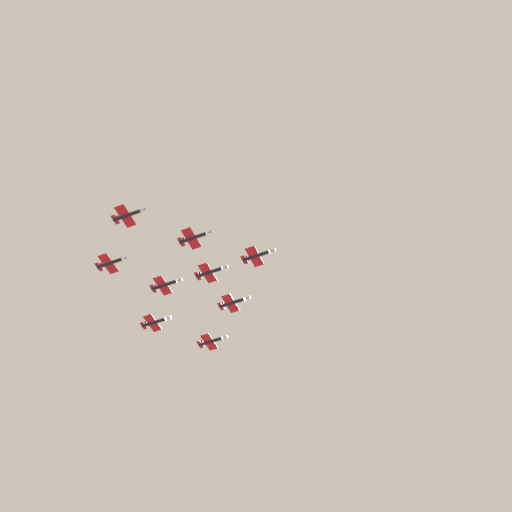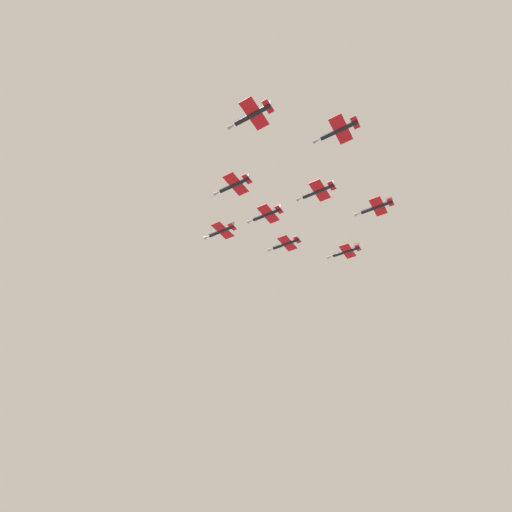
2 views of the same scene
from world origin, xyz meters
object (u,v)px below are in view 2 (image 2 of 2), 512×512
jet_starboard_inner (285,244)px  jet_starboard_outer (252,115)px  jet_starboard_trail (338,131)px  jet_tail_end (376,207)px  jet_port_inner (234,185)px  jet_port_trail (317,191)px  jet_center_rear (345,252)px  jet_port_outer (266,215)px  jet_lead (221,231)px

jet_starboard_inner → jet_starboard_outer: bearing=-161.6°
jet_starboard_trail → jet_tail_end: (-28.48, -10.85, -0.91)m
jet_port_inner → jet_tail_end: (-39.33, 17.62, 1.37)m
jet_port_trail → jet_port_inner: bearing=129.8°
jet_starboard_outer → jet_center_rear: bearing=0.0°
jet_center_rear → jet_port_outer: bearing=155.8°
jet_starboard_outer → jet_starboard_trail: size_ratio=1.00×
jet_center_rear → jet_tail_end: (8.81, 19.67, 1.05)m
jet_lead → jet_port_trail: (-11.94, 31.33, 0.27)m
jet_lead → jet_starboard_trail: bearing=-108.4°
jet_starboard_inner → jet_port_trail: bearing=-129.8°
jet_lead → jet_starboard_outer: jet_lead is taller
jet_port_inner → jet_starboard_inner: 30.48m
jet_lead → jet_starboard_inner: 21.58m
jet_starboard_outer → jet_starboard_trail: 21.59m
jet_port_outer → jet_tail_end: size_ratio=1.00×
jet_center_rear → jet_lead: bearing=135.0°
jet_port_outer → jet_tail_end: bearing=-62.2°
jet_port_inner → jet_starboard_outer: size_ratio=1.00×
jet_lead → jet_center_rear: jet_lead is taller
jet_port_outer → jet_tail_end: (-24.55, 21.63, 1.15)m
jet_center_rear → jet_starboard_trail: jet_starboard_trail is taller
jet_starboard_inner → jet_tail_end: (-10.85, 28.48, 1.62)m
jet_port_outer → jet_starboard_outer: (23.59, 23.67, 0.68)m
jet_port_outer → jet_starboard_outer: bearing=-155.8°
jet_port_outer → jet_starboard_outer: jet_starboard_outer is taller
jet_starboard_inner → jet_starboard_outer: jet_starboard_outer is taller
jet_port_trail → jet_starboard_trail: (9.90, 16.82, 1.10)m
jet_port_trail → jet_lead: bearing=90.0°
jet_port_inner → jet_starboard_outer: 21.57m
jet_port_inner → jet_port_trail: jet_port_trail is taller
jet_lead → jet_port_outer: (-5.97, 15.66, -0.70)m
jet_center_rear → jet_port_trail: jet_port_trail is taller
jet_starboard_inner → jet_port_trail: 23.85m
jet_lead → jet_port_trail: 33.52m
jet_lead → jet_port_outer: bearing=-90.0°
jet_lead → jet_starboard_trail: size_ratio=1.00×
jet_lead → jet_starboard_trail: (-2.04, 48.14, 1.37)m
jet_center_rear → jet_port_trail: bearing=-174.3°
jet_port_trail → jet_tail_end: (-18.58, 5.96, 0.19)m
jet_port_outer → jet_center_rear: (-33.36, 1.96, 0.10)m
jet_starboard_trail → jet_center_rear: bearing=18.4°
jet_port_outer → jet_center_rear: bearing=-24.2°
jet_port_inner → jet_port_outer: 15.32m
jet_starboard_inner → jet_starboard_trail: jet_starboard_trail is taller
jet_port_trail → jet_starboard_outer: bearing=174.3°
jet_port_outer → jet_port_trail: bearing=-90.0°
jet_port_inner → jet_starboard_inner: bearing=0.0°
jet_port_inner → jet_tail_end: jet_tail_end is taller
jet_lead → jet_port_trail: jet_port_trail is taller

